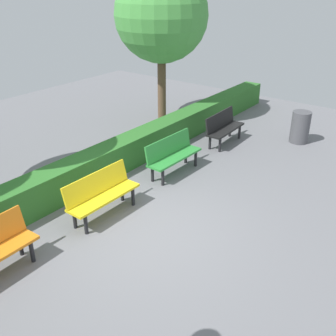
% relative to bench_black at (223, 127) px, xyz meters
% --- Properties ---
extents(ground_plane, '(19.03, 19.03, 0.00)m').
position_rel_bench_black_xyz_m(ground_plane, '(4.49, 0.86, -0.48)').
color(ground_plane, slate).
extents(bench_black, '(1.45, 0.49, 0.86)m').
position_rel_bench_black_xyz_m(bench_black, '(0.00, 0.00, 0.00)').
color(bench_black, black).
rests_on(bench_black, ground_plane).
extents(bench_green, '(1.56, 0.50, 0.86)m').
position_rel_bench_black_xyz_m(bench_green, '(2.29, -0.03, 0.00)').
color(bench_green, '#2D8C38').
rests_on(bench_green, ground_plane).
extents(bench_yellow, '(1.55, 0.48, 0.86)m').
position_rel_bench_black_xyz_m(bench_yellow, '(4.57, -0.02, 0.00)').
color(bench_yellow, yellow).
rests_on(bench_yellow, ground_plane).
extents(hedge_row, '(15.03, 0.57, 0.71)m').
position_rel_bench_black_xyz_m(hedge_row, '(3.42, -1.14, -0.12)').
color(hedge_row, '#2D6B28').
rests_on(hedge_row, ground_plane).
extents(tree_near, '(2.70, 2.70, 4.51)m').
position_rel_bench_black_xyz_m(tree_near, '(-0.50, -2.51, 2.66)').
color(tree_near, brown).
rests_on(tree_near, ground_plane).
extents(trash_bin, '(0.51, 0.51, 0.87)m').
position_rel_bench_black_xyz_m(trash_bin, '(-1.34, 1.64, -0.04)').
color(trash_bin, '#4C4C51').
rests_on(trash_bin, ground_plane).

